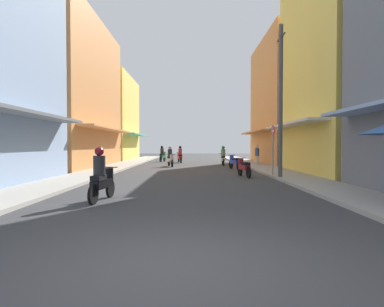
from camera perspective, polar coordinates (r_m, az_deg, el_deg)
The scene contains 17 objects.
ground_plane at distance 20.24m, azimuth -0.81°, elevation -3.13°, with size 87.60×87.60×0.00m, color #38383A.
sidewalk_left at distance 20.97m, azimuth -15.37°, elevation -2.86°, with size 2.17×47.82×0.12m, color #ADA89E.
sidewalk_right at distance 20.85m, azimuth 13.84°, elevation -2.87°, with size 2.17×47.82×0.12m, color #9E9991.
building_left_mid at distance 25.61m, azimuth -22.45°, elevation 9.67°, with size 7.05×12.03×10.66m.
building_left_far at distance 36.48m, azimuth -15.46°, elevation 5.98°, with size 7.05×9.68×9.07m.
building_right_mid at distance 21.41m, azimuth 26.93°, elevation 20.68°, with size 7.05×8.76×17.46m.
building_right_far at distance 29.95m, azimuth 17.78°, elevation 8.73°, with size 7.05×10.44×10.90m.
motorbike_black at distance 9.70m, azimuth -15.94°, elevation -4.02°, with size 0.55×1.81×1.58m.
motorbike_green at distance 31.65m, azimuth -5.44°, elevation -0.21°, with size 0.63×1.79×1.58m.
motorbike_silver at distance 24.47m, azimuth -4.04°, elevation -0.69°, with size 0.68×1.77×1.58m.
motorbike_red at distance 29.79m, azimuth -2.34°, elevation -0.30°, with size 0.62×1.79×1.58m.
motorbike_maroon at distance 16.64m, azimuth 9.05°, elevation -2.41°, with size 0.61×1.79×0.96m.
motorbike_white at distance 25.92m, azimuth 5.38°, elevation -0.57°, with size 0.55×1.81×1.58m.
motorbike_blue at distance 21.86m, azimuth 7.39°, elevation -1.48°, with size 0.72×1.75×0.96m.
pedestrian_midway at distance 26.57m, azimuth 11.38°, elevation -0.28°, with size 0.34×0.34×1.65m.
utility_pole at distance 15.91m, azimuth 15.36°, elevation 9.05°, with size 0.20×1.20×7.32m.
street_sign_no_entry at distance 16.70m, azimuth 14.07°, elevation 1.75°, with size 0.07×0.60×2.65m.
Camera 1 is at (0.23, -4.27, 1.62)m, focal length 29.93 mm.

